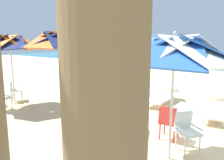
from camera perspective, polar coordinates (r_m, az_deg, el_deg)
beach_umbrella_0 at (r=4.20m, az=16.48°, el=7.51°), size 2.48×2.48×2.58m
plastic_chair_0 at (r=5.05m, az=19.44°, el=-12.34°), size 0.63×0.62×0.87m
plastic_chair_1 at (r=5.44m, az=15.07°, el=-10.46°), size 0.49×0.52×0.87m
beach_umbrella_1 at (r=6.19m, az=-13.89°, el=10.15°), size 2.19×2.19×2.75m
plastic_chair_2 at (r=6.12m, az=-6.33°, el=-7.83°), size 0.56×0.58×0.87m
plastic_chair_3 at (r=6.78m, az=-6.72°, el=-6.05°), size 0.63×0.63×0.87m
beach_umbrella_2 at (r=8.72m, az=-25.80°, el=8.97°), size 2.24×2.24×2.72m
plastic_chair_4 at (r=8.37m, az=-27.59°, el=-4.01°), size 0.45×0.47×0.87m
plastic_chair_5 at (r=9.50m, az=-24.74°, el=-2.22°), size 0.61×0.62×0.87m
sun_lounger_2 at (r=7.64m, az=26.09°, el=-6.85°), size 1.05×2.23×0.62m
sun_lounger_3 at (r=8.58m, az=13.52°, el=-4.29°), size 0.72×2.17×0.62m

